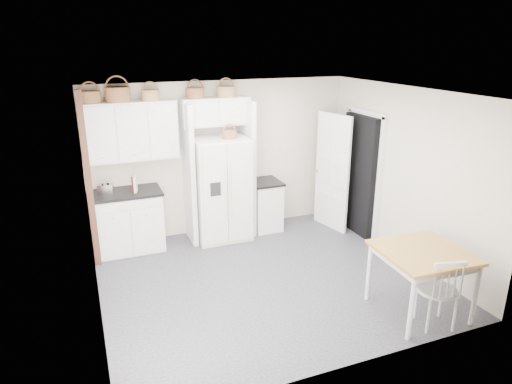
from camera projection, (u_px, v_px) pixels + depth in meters
name	position (u px, v px, depth m)	size (l,w,h in m)	color
floor	(267.00, 278.00, 6.49)	(4.50, 4.50, 0.00)	#25262B
ceiling	(268.00, 93.00, 5.67)	(4.50, 4.50, 0.00)	white
wall_back	(222.00, 158.00, 7.84)	(4.50, 4.50, 0.00)	beige
wall_left	(89.00, 215.00, 5.29)	(4.00, 4.00, 0.00)	beige
wall_right	(405.00, 175.00, 6.86)	(4.00, 4.00, 0.00)	beige
refrigerator	(221.00, 189.00, 7.59)	(0.89, 0.72, 1.73)	silver
base_cab_left	(129.00, 222.00, 7.26)	(1.02, 0.65, 0.95)	silver
base_cab_right	(265.00, 206.00, 8.09)	(0.48, 0.58, 0.85)	silver
dining_table	(420.00, 282.00, 5.58)	(1.00, 1.00, 0.83)	#A26A28
windsor_chair	(437.00, 290.00, 5.30)	(0.46, 0.42, 0.94)	silver
counter_left	(126.00, 192.00, 7.10)	(1.06, 0.69, 0.04)	black
counter_right	(265.00, 182.00, 7.95)	(0.52, 0.62, 0.04)	black
toaster	(106.00, 189.00, 6.94)	(0.22, 0.13, 0.16)	silver
cookbook_red	(133.00, 185.00, 7.03)	(0.03, 0.15, 0.22)	maroon
cookbook_cream	(135.00, 184.00, 7.03)	(0.04, 0.17, 0.26)	beige
basket_upper_a	(90.00, 97.00, 6.62)	(0.30, 0.30, 0.17)	brown
basket_upper_b	(118.00, 94.00, 6.75)	(0.37, 0.37, 0.22)	brown
basket_upper_c	(150.00, 95.00, 6.92)	(0.27, 0.27, 0.16)	olive
basket_bridge_a	(195.00, 93.00, 7.17)	(0.29, 0.29, 0.16)	brown
basket_bridge_b	(226.00, 92.00, 7.34)	(0.29, 0.29, 0.17)	olive
basket_fridge_b	(229.00, 135.00, 7.26)	(0.23, 0.23, 0.12)	brown
upper_cabinet	(131.00, 131.00, 6.98)	(1.40, 0.34, 0.90)	silver
bridge_cabinet	(215.00, 111.00, 7.38)	(1.12, 0.34, 0.45)	silver
fridge_panel_left	(189.00, 175.00, 7.40)	(0.08, 0.60, 2.30)	silver
fridge_panel_right	(248.00, 168.00, 7.75)	(0.08, 0.60, 2.30)	silver
trim_post	(89.00, 182.00, 6.50)	(0.09, 0.09, 2.60)	#331B12
doorway_void	(360.00, 175.00, 7.80)	(0.18, 0.85, 2.05)	black
door_slab	(332.00, 172.00, 7.97)	(0.80, 0.04, 2.05)	white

